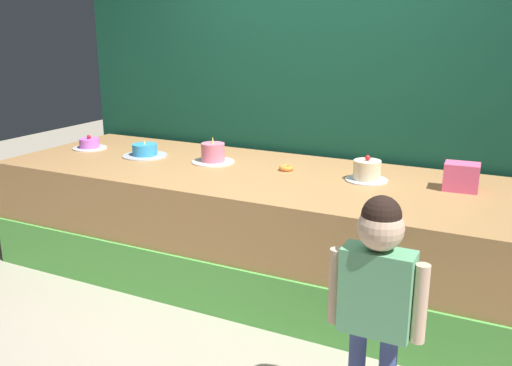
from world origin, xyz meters
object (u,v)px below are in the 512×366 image
Objects in this scene: child_figure at (377,284)px; donut at (286,168)px; pink_box at (461,177)px; cake_right at (367,171)px; cake_far_left at (90,144)px; cake_center at (213,154)px; cake_left at (145,151)px.

donut is (-1.01, 1.33, 0.09)m from child_figure.
pink_box is 0.58m from cake_right.
cake_far_left is (-2.74, 1.26, 0.11)m from child_figure.
cake_center is (-1.73, -0.06, -0.02)m from pink_box.
pink_box is (0.14, 1.37, 0.16)m from child_figure.
cake_right is at bearing 108.12° from child_figure.
donut is at bearing 127.14° from child_figure.
child_figure is at bearing -29.83° from cake_left.
cake_center is at bearing 6.14° from cake_left.
child_figure is 1.40m from cake_right.
cake_right is (0.58, -0.01, 0.05)m from donut.
cake_center is at bearing 140.61° from child_figure.
pink_box is at bearing 4.36° from cake_right.
cake_center is at bearing -179.02° from cake_right.
cake_left is at bearing 150.17° from child_figure.
child_figure is at bearing -71.88° from cake_right.
cake_far_left is at bearing -177.86° from pink_box.
cake_center is (-1.59, 1.30, 0.14)m from child_figure.
cake_far_left is 0.58m from cake_left.
child_figure reaches higher than donut.
cake_left reaches higher than cake_far_left.
child_figure is 1.68m from donut.
cake_center reaches higher than cake_left.
cake_far_left is 0.81× the size of cake_left.
cake_center reaches higher than pink_box.
cake_far_left is at bearing -177.82° from cake_center.
cake_center reaches higher than donut.
pink_box is at bearing 83.98° from child_figure.
cake_center reaches higher than cake_right.
cake_right is (-0.58, -0.04, -0.02)m from pink_box.
cake_center is (-0.58, -0.03, 0.05)m from donut.
cake_right is (2.31, 0.06, 0.03)m from cake_far_left.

